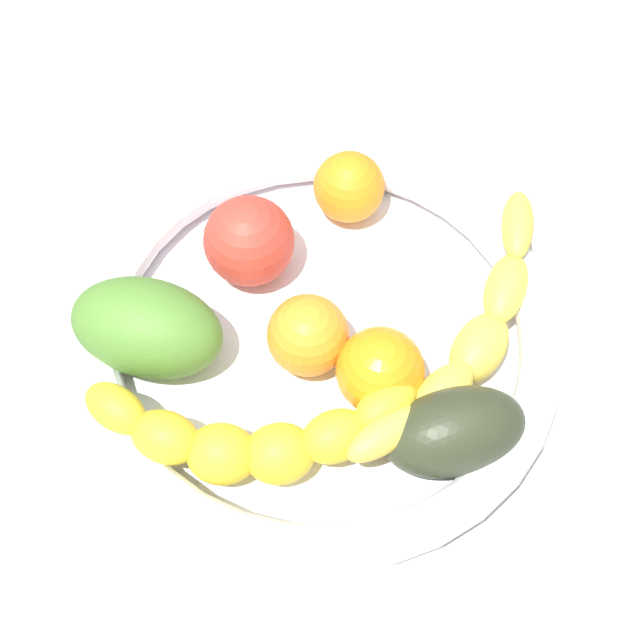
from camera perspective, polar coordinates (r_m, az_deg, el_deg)
The scene contains 10 objects.
kitchen_counter at distance 66.15cm, azimuth -0.00°, elevation -3.07°, with size 120.00×120.00×3.00cm, color #A09F95.
fruit_bowl at distance 62.31cm, azimuth -0.00°, elevation -1.21°, with size 34.71×34.71×5.57cm.
banana_draped_left at distance 56.25cm, azimuth -4.65°, elevation -7.84°, with size 22.85×9.01×4.72cm.
banana_draped_right at distance 60.48cm, azimuth 10.04°, elevation -1.21°, with size 12.48×23.84×5.08cm.
orange_front at distance 67.28cm, azimuth 1.94°, elevation 8.85°, with size 5.60×5.60×5.60cm, color orange.
orange_mid_left at distance 59.57cm, azimuth -0.81°, elevation -1.03°, with size 5.82×5.82×5.82cm, color orange.
orange_mid_right at distance 58.22cm, azimuth 4.03°, elevation -3.40°, with size 6.11×6.11×6.11cm, color orange.
tomato_red at distance 63.56cm, azimuth -4.75°, elevation 5.27°, with size 6.80×6.80×6.80cm, color red.
mango_green at distance 60.61cm, azimuth -11.45°, elevation -0.50°, with size 10.92×7.04×6.63cm, color #50822F.
avocado_dark at distance 57.02cm, azimuth 8.95°, elevation -7.37°, with size 9.60×5.80×5.90cm, color #2E3521.
Camera 1 is at (-4.34, 30.32, 60.14)cm, focal length 48.03 mm.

